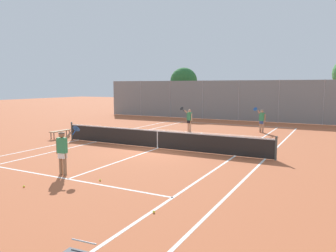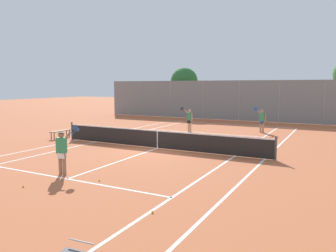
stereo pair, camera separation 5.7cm
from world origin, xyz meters
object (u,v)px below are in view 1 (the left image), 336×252
(player_far_right, at_px, (262,119))
(tree_behind_left, at_px, (184,82))
(player_far_left, at_px, (189,119))
(loose_tennis_ball_0, at_px, (182,123))
(loose_tennis_ball_4, at_px, (126,142))
(loose_tennis_ball_3, at_px, (154,212))
(courtside_bench, at_px, (60,131))
(player_near_side, at_px, (63,150))
(tennis_net, at_px, (157,139))
(loose_tennis_ball_5, at_px, (24,186))
(loose_tennis_ball_2, at_px, (100,180))

(player_far_right, bearing_deg, tree_behind_left, 139.60)
(player_far_left, relative_size, tree_behind_left, 0.35)
(player_far_left, height_order, loose_tennis_ball_0, player_far_left)
(player_far_right, bearing_deg, loose_tennis_ball_4, -127.52)
(loose_tennis_ball_3, height_order, courtside_bench, courtside_bench)
(tree_behind_left, bearing_deg, player_far_right, -40.40)
(player_near_side, relative_size, loose_tennis_ball_3, 26.88)
(loose_tennis_ball_0, bearing_deg, tennis_net, -71.24)
(tennis_net, bearing_deg, tree_behind_left, 110.65)
(tennis_net, height_order, courtside_bench, tennis_net)
(loose_tennis_ball_0, xyz_separation_m, loose_tennis_ball_3, (7.84, -18.31, 0.00))
(tennis_net, bearing_deg, loose_tennis_ball_0, 108.76)
(tennis_net, xyz_separation_m, loose_tennis_ball_3, (4.22, -7.66, -0.48))
(player_far_right, relative_size, loose_tennis_ball_4, 26.88)
(loose_tennis_ball_0, relative_size, loose_tennis_ball_3, 1.00)
(tennis_net, relative_size, courtside_bench, 8.00)
(player_far_left, xyz_separation_m, courtside_bench, (-6.03, -6.26, -0.52))
(loose_tennis_ball_0, bearing_deg, courtside_bench, -108.23)
(loose_tennis_ball_5, distance_m, tree_behind_left, 25.49)
(player_near_side, relative_size, loose_tennis_ball_2, 26.88)
(player_near_side, height_order, loose_tennis_ball_2, player_near_side)
(loose_tennis_ball_0, bearing_deg, player_far_right, -17.50)
(tennis_net, height_order, player_near_side, player_near_side)
(loose_tennis_ball_4, bearing_deg, loose_tennis_ball_2, -61.79)
(loose_tennis_ball_5, distance_m, courtside_bench, 10.24)
(loose_tennis_ball_3, xyz_separation_m, loose_tennis_ball_4, (-6.63, 8.24, 0.00))
(tree_behind_left, bearing_deg, tennis_net, -69.35)
(loose_tennis_ball_2, xyz_separation_m, tree_behind_left, (-7.49, 22.88, 3.58))
(loose_tennis_ball_2, distance_m, loose_tennis_ball_5, 2.41)
(player_far_left, xyz_separation_m, loose_tennis_ball_3, (5.27, -14.07, -0.89))
(player_far_right, bearing_deg, loose_tennis_ball_0, 162.50)
(player_far_left, height_order, tree_behind_left, tree_behind_left)
(player_far_left, xyz_separation_m, loose_tennis_ball_2, (2.20, -12.47, -0.89))
(tree_behind_left, bearing_deg, loose_tennis_ball_5, -76.78)
(loose_tennis_ball_3, bearing_deg, tree_behind_left, 113.33)
(player_far_right, relative_size, courtside_bench, 1.18)
(loose_tennis_ball_0, distance_m, courtside_bench, 11.06)
(player_far_left, height_order, loose_tennis_ball_5, player_far_left)
(loose_tennis_ball_4, height_order, courtside_bench, courtside_bench)
(player_far_left, relative_size, loose_tennis_ball_0, 26.88)
(loose_tennis_ball_3, bearing_deg, player_near_side, 161.35)
(loose_tennis_ball_5, bearing_deg, tennis_net, 85.82)
(player_far_left, height_order, loose_tennis_ball_2, player_far_left)
(player_near_side, distance_m, loose_tennis_ball_3, 5.12)
(courtside_bench, bearing_deg, loose_tennis_ball_3, -34.68)
(player_far_right, xyz_separation_m, loose_tennis_ball_0, (-7.19, 2.27, -0.89))
(loose_tennis_ball_5, relative_size, courtside_bench, 0.04)
(tennis_net, relative_size, loose_tennis_ball_0, 181.82)
(loose_tennis_ball_2, bearing_deg, tree_behind_left, 108.13)
(tennis_net, distance_m, loose_tennis_ball_5, 7.79)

